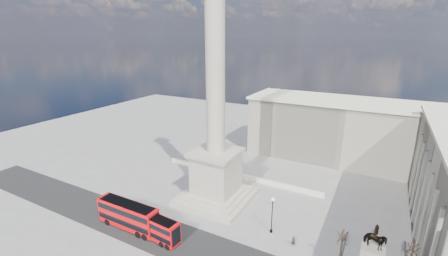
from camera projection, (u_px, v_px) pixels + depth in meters
ground at (204, 210)px, 58.85m from camera, size 180.00×180.00×0.00m
asphalt_road at (197, 249)px, 48.17m from camera, size 120.00×9.00×0.01m
nelsons_column at (216, 141)px, 59.25m from camera, size 14.00×14.00×49.85m
balustrade_wall at (239, 176)px, 72.14m from camera, size 40.00×0.60×1.10m
building_northeast at (344, 130)px, 80.92m from camera, size 51.00×17.00×16.60m
red_bus_a at (128, 215)px, 52.67m from camera, size 12.17×2.91×4.93m
red_bus_b at (153, 226)px, 50.24m from camera, size 10.40×3.11×4.16m
victorian_lamp at (272, 212)px, 51.05m from camera, size 0.58×0.58×6.75m
bare_tree_near at (343, 236)px, 42.53m from camera, size 1.60×1.60×7.01m
bare_tree_mid at (413, 248)px, 40.47m from camera, size 1.77×1.77×6.71m
pedestrian_walking at (294, 241)px, 48.54m from camera, size 0.72×0.53×1.80m
pedestrian_crossing at (224, 215)px, 55.93m from camera, size 0.54×0.96×1.55m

